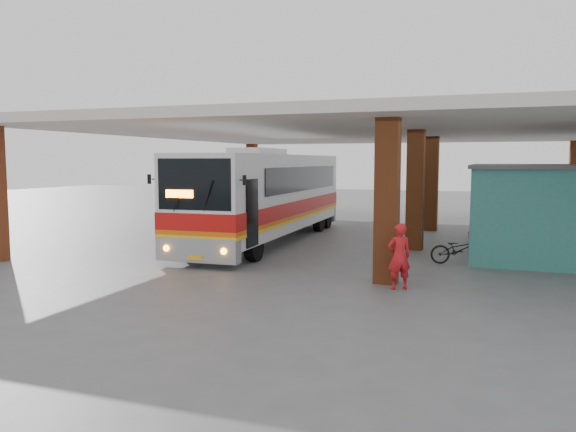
# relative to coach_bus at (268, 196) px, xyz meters

# --- Properties ---
(ground) EXTENTS (90.00, 90.00, 0.00)m
(ground) POSITION_rel_coach_bus_xyz_m (2.83, -3.12, -1.84)
(ground) COLOR #515154
(ground) RESTS_ON ground
(brick_columns) EXTENTS (20.10, 21.60, 4.35)m
(brick_columns) POSITION_rel_coach_bus_xyz_m (4.26, 1.88, 0.33)
(brick_columns) COLOR #9A4921
(brick_columns) RESTS_ON ground
(canopy_roof) EXTENTS (21.00, 23.00, 0.30)m
(canopy_roof) POSITION_rel_coach_bus_xyz_m (3.33, 3.38, 2.66)
(canopy_roof) COLOR beige
(canopy_roof) RESTS_ON brick_columns
(shop_building) EXTENTS (5.20, 8.20, 3.11)m
(shop_building) POSITION_rel_coach_bus_xyz_m (10.33, 0.88, -0.28)
(shop_building) COLOR #317C67
(shop_building) RESTS_ON ground
(coach_bus) EXTENTS (3.02, 12.81, 3.71)m
(coach_bus) POSITION_rel_coach_bus_xyz_m (0.00, 0.00, 0.00)
(coach_bus) COLOR silver
(coach_bus) RESTS_ON ground
(motorcycle) EXTENTS (1.87, 1.03, 0.93)m
(motorcycle) POSITION_rel_coach_bus_xyz_m (7.53, -2.65, -1.38)
(motorcycle) COLOR black
(motorcycle) RESTS_ON ground
(pedestrian) EXTENTS (0.73, 0.66, 1.68)m
(pedestrian) POSITION_rel_coach_bus_xyz_m (6.27, -6.80, -1.00)
(pedestrian) COLOR red
(pedestrian) RESTS_ON ground
(red_chair) EXTENTS (0.48, 0.48, 0.85)m
(red_chair) POSITION_rel_coach_bus_xyz_m (7.93, 3.69, -1.45)
(red_chair) COLOR red
(red_chair) RESTS_ON ground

